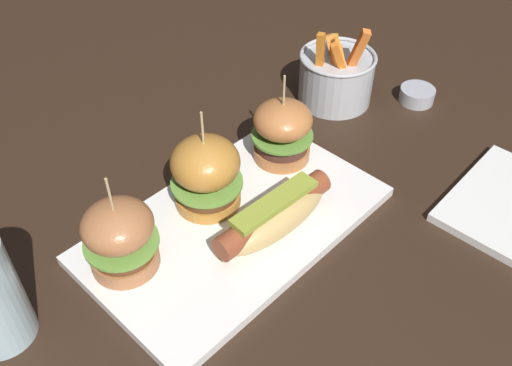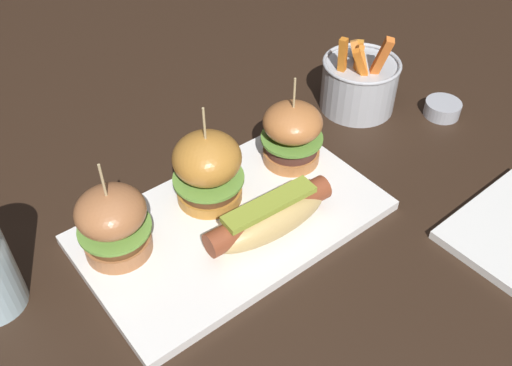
{
  "view_description": "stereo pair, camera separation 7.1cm",
  "coord_description": "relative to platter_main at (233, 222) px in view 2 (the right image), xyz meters",
  "views": [
    {
      "loc": [
        -0.34,
        -0.36,
        0.54
      ],
      "look_at": [
        0.04,
        0.0,
        0.05
      ],
      "focal_mm": 39.46,
      "sensor_mm": 36.0,
      "label": 1
    },
    {
      "loc": [
        -0.28,
        -0.41,
        0.54
      ],
      "look_at": [
        0.04,
        0.0,
        0.05
      ],
      "focal_mm": 39.46,
      "sensor_mm": 36.0,
      "label": 2
    }
  ],
  "objects": [
    {
      "name": "ground_plane",
      "position": [
        0.0,
        0.0,
        -0.01
      ],
      "size": [
        3.0,
        3.0,
        0.0
      ],
      "primitive_type": "plane",
      "color": "black"
    },
    {
      "name": "platter_main",
      "position": [
        0.0,
        0.0,
        0.0
      ],
      "size": [
        0.38,
        0.22,
        0.01
      ],
      "primitive_type": "cube",
      "color": "white",
      "rests_on": "ground"
    },
    {
      "name": "hot_dog",
      "position": [
        0.02,
        -0.05,
        0.03
      ],
      "size": [
        0.18,
        0.07,
        0.05
      ],
      "color": "tan",
      "rests_on": "platter_main"
    },
    {
      "name": "slider_left",
      "position": [
        -0.14,
        0.04,
        0.05
      ],
      "size": [
        0.09,
        0.09,
        0.14
      ],
      "color": "#AB6A3F",
      "rests_on": "platter_main"
    },
    {
      "name": "slider_center",
      "position": [
        0.0,
        0.05,
        0.06
      ],
      "size": [
        0.09,
        0.09,
        0.14
      ],
      "color": "#BC7B30",
      "rests_on": "platter_main"
    },
    {
      "name": "slider_right",
      "position": [
        0.14,
        0.04,
        0.05
      ],
      "size": [
        0.09,
        0.09,
        0.14
      ],
      "color": "#B86F3A",
      "rests_on": "platter_main"
    },
    {
      "name": "fries_bucket",
      "position": [
        0.32,
        0.09,
        0.04
      ],
      "size": [
        0.12,
        0.12,
        0.14
      ],
      "color": "#B7BABF",
      "rests_on": "ground"
    },
    {
      "name": "sauce_ramekin",
      "position": [
        0.41,
        -0.01,
        0.01
      ],
      "size": [
        0.06,
        0.06,
        0.02
      ],
      "color": "#A8AAB2",
      "rests_on": "ground"
    }
  ]
}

